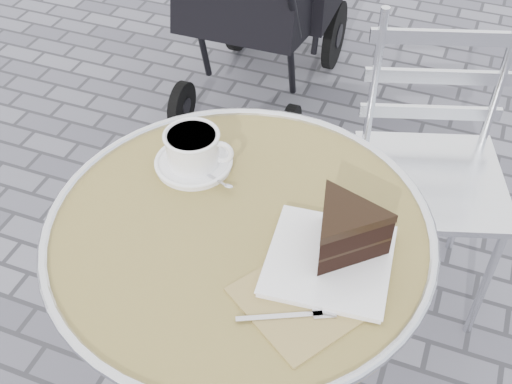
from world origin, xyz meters
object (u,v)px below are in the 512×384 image
(cappuccino_set, at_px, (194,152))
(cafe_table, at_px, (241,283))
(bistro_chair, at_px, (433,134))
(cake_plate_set, at_px, (341,238))

(cappuccino_set, bearing_deg, cafe_table, -50.28)
(cafe_table, xyz_separation_m, cappuccino_set, (-0.15, 0.13, 0.20))
(bistro_chair, bearing_deg, cappuccino_set, -145.44)
(cappuccino_set, distance_m, bistro_chair, 0.73)
(cappuccino_set, xyz_separation_m, cake_plate_set, (0.34, -0.13, 0.02))
(cafe_table, height_order, cappuccino_set, cappuccino_set)
(cafe_table, height_order, cake_plate_set, cake_plate_set)
(cake_plate_set, bearing_deg, cafe_table, 172.60)
(cafe_table, distance_m, cappuccino_set, 0.28)
(cappuccino_set, height_order, cake_plate_set, cake_plate_set)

